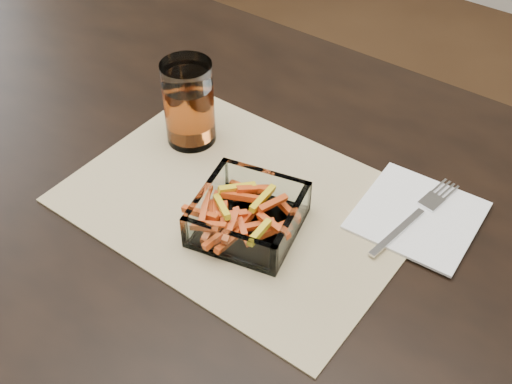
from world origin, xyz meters
TOP-DOWN VIEW (x-y plane):
  - dining_table at (0.00, 0.00)m, footprint 1.60×0.90m
  - placemat at (0.02, 0.02)m, footprint 0.45×0.34m
  - glass_bowl at (0.06, -0.01)m, footprint 0.15×0.15m
  - tumbler at (-0.12, 0.08)m, footprint 0.07×0.07m
  - napkin at (0.23, 0.13)m, footprint 0.16×0.16m
  - fork at (0.23, 0.13)m, footprint 0.04×0.18m

SIDE VIEW (x-z plane):
  - dining_table at x=0.00m, z-range 0.29..1.04m
  - placemat at x=0.02m, z-range 0.75..0.75m
  - napkin at x=0.23m, z-range 0.75..0.76m
  - fork at x=0.23m, z-range 0.76..0.76m
  - glass_bowl at x=0.06m, z-range 0.75..0.80m
  - tumbler at x=-0.12m, z-range 0.75..0.88m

